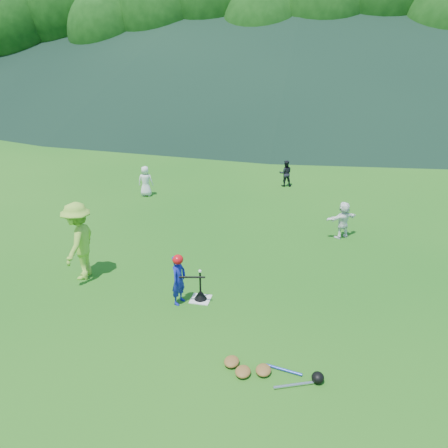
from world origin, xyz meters
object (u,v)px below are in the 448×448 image
fielder_d (343,220)px  batting_tee (201,295)px  fielder_a (146,181)px  adult_coach (79,241)px  fielder_b (286,173)px  equipment_pile (263,370)px  home_plate (201,299)px  batter_child (179,280)px

fielder_d → batting_tee: (-3.28, -4.40, -0.44)m
fielder_a → adult_coach: bearing=88.4°
batting_tee → adult_coach: bearing=172.7°
adult_coach → fielder_b: 9.99m
fielder_a → fielder_d: fielder_a is taller
fielder_d → fielder_a: bearing=-54.6°
fielder_d → batting_tee: fielder_d is taller
adult_coach → fielder_d: size_ratio=1.73×
adult_coach → equipment_pile: (4.94, -2.55, -0.92)m
fielder_d → equipment_pile: 6.74m
home_plate → equipment_pile: size_ratio=0.25×
fielder_a → batting_tee: 8.09m
batting_tee → equipment_pile: size_ratio=0.38×
adult_coach → batting_tee: adult_coach is taller
fielder_a → fielder_b: 5.77m
batter_child → adult_coach: bearing=92.6°
batting_tee → home_plate: bearing=0.0°
adult_coach → fielder_d: 7.61m
batter_child → fielder_d: size_ratio=1.02×
batter_child → home_plate: bearing=-47.6°
batter_child → adult_coach: adult_coach is taller
fielder_b → batting_tee: (-1.10, -9.42, -0.42)m
batter_child → batting_tee: 0.67m
home_plate → batter_child: bearing=-153.1°
adult_coach → fielder_a: size_ratio=1.67×
batter_child → fielder_d: bearing=-23.3°
home_plate → fielder_a: bearing=120.6°
batter_child → equipment_pile: batter_child is taller
fielder_a → equipment_pile: fielder_a is taller
batter_child → fielder_a: bearing=42.6°
fielder_d → equipment_pile: size_ratio=0.64×
fielder_d → fielder_b: bearing=-102.2°
batter_child → equipment_pile: bearing=-115.9°
fielder_a → batting_tee: (4.12, -6.95, -0.46)m
fielder_d → equipment_pile: fielder_d is taller
equipment_pile → home_plate: bearing=129.2°
batter_child → equipment_pile: size_ratio=0.65×
fielder_a → batting_tee: size_ratio=1.74×
adult_coach → equipment_pile: adult_coach is taller
home_plate → fielder_a: 8.10m
equipment_pile → batter_child: bearing=138.6°
home_plate → fielder_d: size_ratio=0.39×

